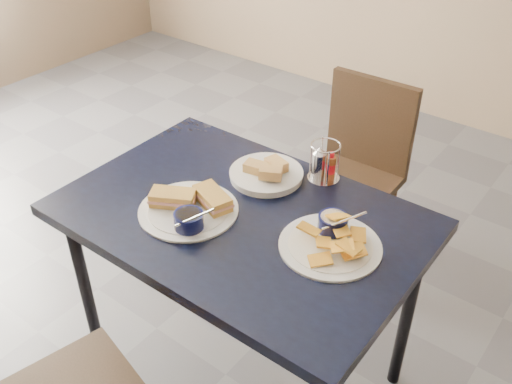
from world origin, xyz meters
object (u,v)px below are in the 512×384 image
Objects in this scene: chair_far at (358,161)px; bread_basket at (267,173)px; dining_table at (241,231)px; sandwich_plate at (190,207)px; condiment_caddy at (323,164)px; plantain_plate at (332,238)px.

chair_far is 0.74m from bread_basket.
bread_basket is at bearing 104.38° from dining_table.
sandwich_plate is (-0.08, -0.98, 0.29)m from chair_far.
bread_basket is at bearing -142.14° from condiment_caddy.
condiment_caddy is at bearing 61.93° from sandwich_plate.
plantain_plate is (0.30, 0.05, 0.09)m from dining_table.
plantain_plate is at bearing 18.39° from sandwich_plate.
dining_table is 0.23m from bread_basket.
dining_table is at bearing -75.62° from bread_basket.
condiment_caddy reaches higher than sandwich_plate.
bread_basket is (0.07, 0.30, -0.00)m from sandwich_plate.
sandwich_plate is at bearing -118.07° from condiment_caddy.
chair_far is at bearing 104.49° from condiment_caddy.
sandwich_plate is at bearing -103.49° from bread_basket.
dining_table is 0.32m from plantain_plate.
sandwich_plate is 1.30× the size of bread_basket.
chair_far is 2.81× the size of plantain_plate.
bread_basket reaches higher than dining_table.
dining_table is at bearing -106.80° from condiment_caddy.
bread_basket is 0.19m from condiment_caddy.
sandwich_plate is 0.45m from plantain_plate.
condiment_caddy is (0.10, 0.32, 0.13)m from dining_table.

